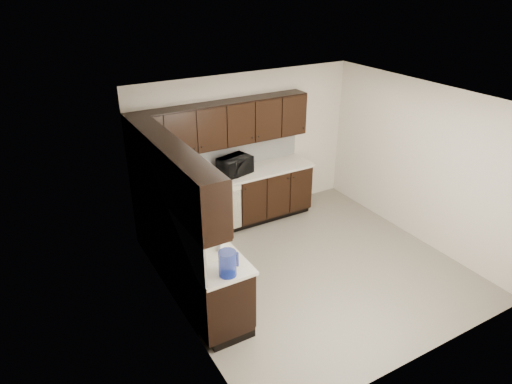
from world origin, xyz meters
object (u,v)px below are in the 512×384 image
toaster_oven (151,184)px  sink (203,249)px  microwave (235,166)px  storage_bin (186,217)px  blue_pitcher (228,263)px

toaster_oven → sink: bearing=-91.1°
microwave → storage_bin: microwave is taller
blue_pitcher → microwave: bearing=68.6°
sink → blue_pitcher: blue_pitcher is taller
toaster_oven → storage_bin: bearing=-88.8°
storage_bin → blue_pitcher: blue_pitcher is taller
microwave → blue_pitcher: blue_pitcher is taller
sink → microwave: (1.33, 1.72, 0.20)m
sink → microwave: 2.18m
microwave → toaster_oven: 1.40m
storage_bin → blue_pitcher: 1.28m
sink → storage_bin: 0.61m
microwave → sink: bearing=-142.0°
microwave → storage_bin: (-1.31, -1.13, -0.05)m
storage_bin → microwave: bearing=40.8°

